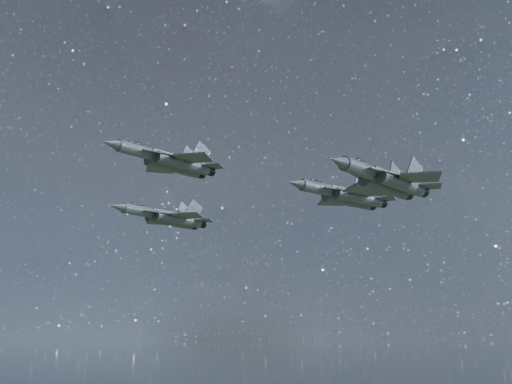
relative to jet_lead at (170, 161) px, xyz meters
name	(u,v)px	position (x,y,z in m)	size (l,w,h in m)	color
jet_lead	(170,161)	(0.00, 0.00, 0.00)	(16.81, 11.30, 4.24)	#353E42
jet_left	(167,217)	(6.08, 17.13, -3.53)	(17.54, 11.79, 4.43)	#353E42
jet_right	(386,180)	(17.59, -19.69, -4.90)	(17.34, 11.63, 4.38)	#353E42
jet_slot	(345,196)	(27.90, 1.18, -1.01)	(19.49, 13.48, 4.89)	#353E42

